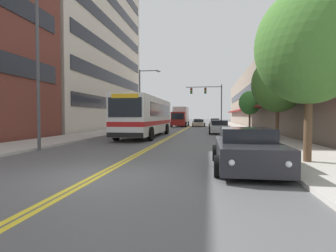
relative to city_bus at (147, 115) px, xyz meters
name	(u,v)px	position (x,y,z in m)	size (l,w,h in m)	color
ground_plane	(189,127)	(2.12, 21.98, -1.84)	(240.00, 240.00, 0.00)	#565659
sidewalk_left	(147,126)	(-5.29, 21.98, -1.77)	(3.82, 106.00, 0.13)	#B2ADA5
sidewalk_right	(235,127)	(9.53, 21.98, -1.77)	(3.82, 106.00, 0.13)	#B2ADA5
centre_line	(189,127)	(2.12, 21.98, -1.83)	(0.34, 106.00, 0.01)	yellow
office_tower_left	(74,44)	(-13.43, 12.53, 10.12)	(12.08, 25.65, 23.92)	beige
storefront_row_right	(274,97)	(15.67, 21.98, 3.07)	(9.10, 68.00, 9.82)	gray
city_bus	(147,115)	(0.00, 0.00, 0.00)	(2.85, 11.72, 3.25)	silver
car_black_parked_left_near	(160,123)	(-2.28, 18.48, -1.20)	(2.10, 4.77, 1.34)	black
car_dark_grey_parked_left_mid	(151,125)	(-2.22, 11.98, -1.18)	(2.00, 4.40, 1.41)	#38383D
car_charcoal_parked_right_foreground	(246,150)	(6.57, -13.15, -1.20)	(2.18, 4.62, 1.34)	#232328
car_silver_parked_right_mid	(219,127)	(6.41, 5.13, -1.22)	(2.12, 4.81, 1.33)	#B7B7BC
car_beige_parked_right_far	(216,124)	(6.41, 15.92, -1.25)	(2.15, 4.72, 1.24)	#BCAD89
car_white_parked_right_end	(215,122)	(6.52, 28.99, -1.21)	(2.07, 4.74, 1.35)	white
car_champagne_moving_lead	(199,123)	(3.64, 23.73, -1.26)	(2.17, 4.71, 1.25)	beige
car_slate_blue_moving_second	(197,121)	(2.67, 40.28, -1.29)	(2.09, 4.62, 1.16)	#475675
box_truck	(181,117)	(0.43, 23.67, -0.14)	(2.63, 7.97, 3.39)	maroon
traffic_signal_mast	(209,97)	(5.44, 20.47, 3.00)	(5.73, 0.38, 6.82)	#47474C
street_lamp_left_near	(43,51)	(-2.87, -10.04, 3.16)	(2.36, 0.28, 8.45)	#47474C
street_lamp_left_far	(143,94)	(-2.76, 9.63, 2.72)	(2.75, 0.28, 7.52)	#47474C
street_tree_right_near	(309,46)	(8.81, -12.17, 2.37)	(3.72, 3.72, 6.14)	brown
street_tree_right_mid	(278,84)	(10.17, -2.42, 2.20)	(3.65, 3.65, 5.93)	brown
street_tree_right_far	(250,103)	(10.25, 10.86, 1.55)	(2.60, 2.60, 4.70)	brown
fire_hydrant	(262,139)	(8.07, -7.99, -1.25)	(0.32, 0.24, 0.92)	red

